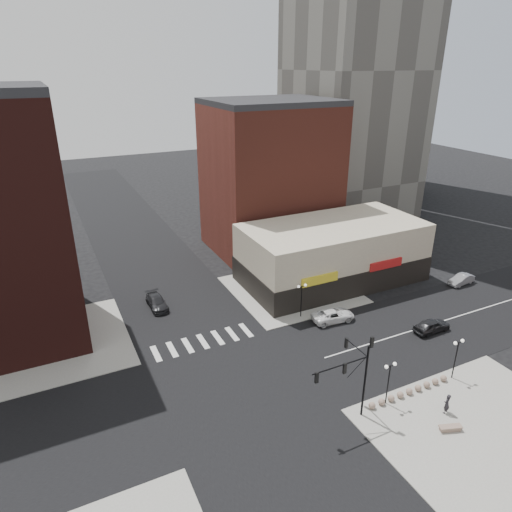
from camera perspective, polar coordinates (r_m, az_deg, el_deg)
ground at (r=43.93m, az=-2.76°, el=-15.96°), size 240.00×240.00×0.00m
road_ew at (r=43.93m, az=-2.76°, el=-15.95°), size 200.00×14.00×0.02m
road_ns at (r=43.93m, az=-2.76°, el=-15.94°), size 14.00×200.00×0.02m
sidewalk_nw at (r=53.69m, az=-23.90°, el=-10.08°), size 15.00×15.00×0.12m
sidewalk_ne at (r=60.34m, az=4.44°, el=-4.20°), size 15.00×15.00×0.12m
sidewalk_se at (r=43.75m, az=26.52°, el=-18.96°), size 18.00×14.00×0.12m
building_ne_midrise at (r=70.93m, az=1.76°, el=9.50°), size 18.00×15.00×22.00m
building_ne_row at (r=62.60m, az=9.46°, el=-0.13°), size 24.20×12.20×8.00m
traffic_signal at (r=38.59m, az=12.15°, el=-13.54°), size 5.59×3.09×7.77m
street_lamp_se_a at (r=41.56m, az=16.35°, el=-13.90°), size 1.22×0.32×4.16m
street_lamp_se_b at (r=46.65m, az=23.87°, el=-10.64°), size 1.22×0.32×4.16m
street_lamp_ne at (r=52.77m, az=5.74°, el=-4.53°), size 1.22×0.32×4.16m
bollard_row at (r=44.86m, az=18.61°, el=-15.73°), size 9.00×0.60×0.60m
white_suv at (r=53.82m, az=9.60°, el=-7.32°), size 5.25×2.78×1.41m
dark_sedan_east at (r=54.68m, az=21.12°, el=-8.12°), size 4.41×1.82×1.49m
silver_sedan at (r=67.38m, az=24.28°, el=-2.70°), size 4.19×1.86×1.34m
dark_sedan_north at (r=57.07m, az=-12.29°, el=-5.68°), size 2.03×4.83×1.39m
pedestrian at (r=43.58m, az=22.75°, el=-16.66°), size 0.78×0.62×1.89m
stone_bench at (r=42.48m, az=23.11°, el=-19.17°), size 1.94×1.14×0.43m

